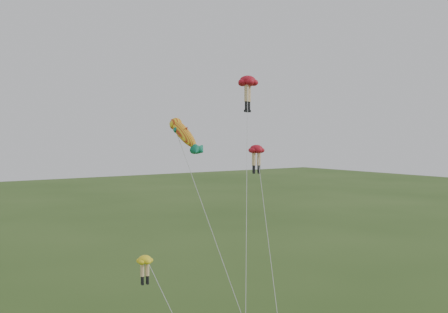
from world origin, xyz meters
TOP-DOWN VIEW (x-y plane):
  - legs_kite_red_high at (7.24, 9.44)m, footprint 10.40×12.93m
  - legs_kite_red_mid at (6.10, 6.84)m, footprint 5.08×8.91m
  - legs_kite_yellow at (-4.12, 4.04)m, footprint 1.37×8.52m
  - fish_kite at (-0.06, 6.89)m, footprint 1.16×11.12m

SIDE VIEW (x-z plane):
  - legs_kite_yellow at x=-4.12m, z-range 3.10..10.65m
  - legs_kite_red_mid at x=6.10m, z-range 6.10..19.88m
  - fish_kite at x=-0.06m, z-range 6.58..22.49m
  - legs_kite_red_high at x=7.24m, z-range 8.74..27.90m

